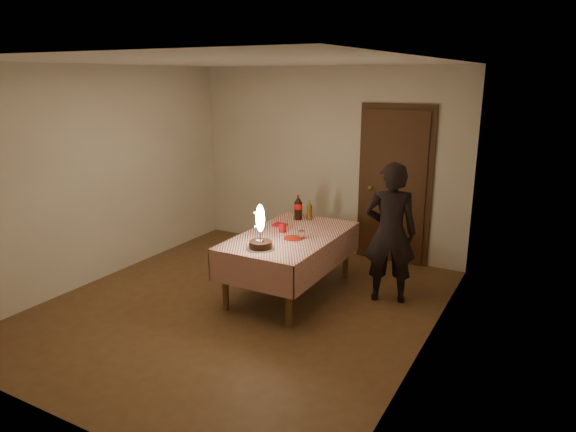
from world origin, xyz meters
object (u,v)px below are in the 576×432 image
object	(u,v)px
clear_cup	(302,235)
photographer	(390,233)
red_cup	(283,228)
amber_bottle_left	(309,211)
birthday_cake	(260,236)
dining_table	(290,243)
cola_bottle	(298,208)
red_plate	(293,238)

from	to	relation	value
clear_cup	photographer	bearing A→B (deg)	27.05
red_cup	amber_bottle_left	bearing A→B (deg)	86.80
clear_cup	amber_bottle_left	bearing A→B (deg)	110.25
birthday_cake	dining_table	bearing A→B (deg)	85.79
birthday_cake	photographer	size ratio (longest dim) A/B	0.30
dining_table	clear_cup	distance (m)	0.24
birthday_cake	cola_bottle	xyz separation A→B (m)	(-0.18, 1.18, 0.02)
red_cup	amber_bottle_left	distance (m)	0.63
dining_table	red_cup	bearing A→B (deg)	159.74
birthday_cake	clear_cup	size ratio (longest dim) A/B	5.25
birthday_cake	red_cup	distance (m)	0.63
dining_table	amber_bottle_left	world-z (taller)	amber_bottle_left
dining_table	amber_bottle_left	distance (m)	0.71
red_cup	clear_cup	world-z (taller)	red_cup
birthday_cake	cola_bottle	distance (m)	1.19
red_cup	cola_bottle	distance (m)	0.58
red_plate	photographer	bearing A→B (deg)	26.98
red_plate	amber_bottle_left	distance (m)	0.80
dining_table	amber_bottle_left	bearing A→B (deg)	97.61
red_plate	clear_cup	bearing A→B (deg)	26.22
birthday_cake	red_plate	xyz separation A→B (m)	(0.14, 0.46, -0.13)
dining_table	birthday_cake	world-z (taller)	birthday_cake
birthday_cake	amber_bottle_left	distance (m)	1.24
red_cup	red_plate	bearing A→B (deg)	-34.04
red_plate	clear_cup	xyz separation A→B (m)	(0.08, 0.04, 0.04)
dining_table	photographer	bearing A→B (deg)	19.82
dining_table	birthday_cake	xyz separation A→B (m)	(-0.04, -0.57, 0.23)
dining_table	cola_bottle	distance (m)	0.70
cola_bottle	dining_table	bearing A→B (deg)	-70.29
dining_table	photographer	xyz separation A→B (m)	(1.05, 0.38, 0.17)
red_plate	amber_bottle_left	bearing A→B (deg)	103.72
amber_bottle_left	photographer	world-z (taller)	photographer
birthday_cake	cola_bottle	world-z (taller)	birthday_cake
dining_table	birthday_cake	size ratio (longest dim) A/B	3.64
photographer	clear_cup	bearing A→B (deg)	-152.95
cola_bottle	amber_bottle_left	world-z (taller)	cola_bottle
red_plate	red_cup	distance (m)	0.27
dining_table	cola_bottle	world-z (taller)	cola_bottle
amber_bottle_left	photographer	size ratio (longest dim) A/B	0.16
amber_bottle_left	clear_cup	bearing A→B (deg)	-69.75
clear_cup	red_plate	bearing A→B (deg)	-153.78
red_cup	photographer	size ratio (longest dim) A/B	0.06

